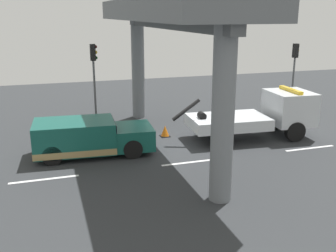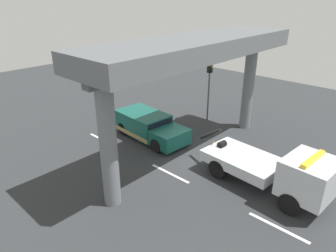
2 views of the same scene
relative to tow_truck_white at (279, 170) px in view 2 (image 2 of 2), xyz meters
name	(u,v)px [view 2 (image 2 of 2)]	position (x,y,z in m)	size (l,w,h in m)	color
ground_plane	(197,158)	(-4.81, 0.05, -1.25)	(60.00, 40.00, 0.10)	#2D3033
lane_stripe_west	(102,140)	(-10.81, -2.27, -1.20)	(2.60, 0.16, 0.01)	silver
lane_stripe_mid	(170,173)	(-4.81, -2.27, -1.20)	(2.60, 0.16, 0.01)	silver
lane_stripe_east	(278,227)	(1.19, -2.27, -1.20)	(2.60, 0.16, 0.01)	silver
tow_truck_white	(279,170)	(0.00, 0.00, 0.00)	(7.32, 2.79, 2.46)	silver
towed_van_green	(149,126)	(-8.84, 0.06, -0.42)	(5.33, 2.52, 1.58)	#145147
overpass_structure	(197,56)	(-5.10, 0.05, 4.66)	(3.60, 13.74, 6.76)	slate
traffic_light_near	(210,77)	(-7.79, 5.15, 2.08)	(0.39, 0.32, 4.51)	#515456
traffic_cone_orange	(213,145)	(-4.77, 1.60, -0.93)	(0.48, 0.48, 0.57)	orange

